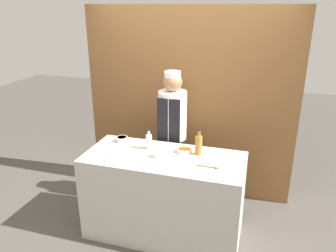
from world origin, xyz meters
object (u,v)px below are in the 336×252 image
object	(u,v)px
bottle_vinegar	(199,145)
chef_center	(172,135)
sauce_bowl_white	(122,139)
bottle_clear	(149,141)
sauce_bowl_orange	(185,150)
sauce_bowl_red	(159,154)
wooden_spoon	(211,167)
cutting_board	(125,153)

from	to	relation	value
bottle_vinegar	chef_center	world-z (taller)	chef_center
bottle_vinegar	sauce_bowl_white	bearing A→B (deg)	174.61
bottle_clear	chef_center	distance (m)	0.50
sauce_bowl_orange	bottle_clear	bearing A→B (deg)	-176.24
sauce_bowl_red	wooden_spoon	xyz separation A→B (m)	(0.54, -0.09, -0.02)
sauce_bowl_white	wooden_spoon	distance (m)	1.13
sauce_bowl_white	cutting_board	size ratio (longest dim) A/B	0.44
sauce_bowl_white	sauce_bowl_orange	bearing A→B (deg)	-5.78
cutting_board	wooden_spoon	bearing A→B (deg)	-2.84
wooden_spoon	chef_center	xyz separation A→B (m)	(-0.59, 0.71, -0.01)
cutting_board	wooden_spoon	size ratio (longest dim) A/B	1.38
sauce_bowl_white	bottle_vinegar	world-z (taller)	bottle_vinegar
cutting_board	bottle_clear	world-z (taller)	bottle_clear
bottle_clear	sauce_bowl_red	bearing A→B (deg)	-42.50
sauce_bowl_orange	cutting_board	world-z (taller)	sauce_bowl_orange
sauce_bowl_white	chef_center	size ratio (longest dim) A/B	0.08
sauce_bowl_white	chef_center	world-z (taller)	chef_center
wooden_spoon	chef_center	world-z (taller)	chef_center
sauce_bowl_orange	bottle_vinegar	distance (m)	0.17
bottle_clear	chef_center	world-z (taller)	chef_center
wooden_spoon	sauce_bowl_orange	bearing A→B (deg)	140.57
sauce_bowl_orange	bottle_clear	size ratio (longest dim) A/B	0.69
bottle_vinegar	bottle_clear	size ratio (longest dim) A/B	1.26
bottle_vinegar	bottle_clear	world-z (taller)	bottle_vinegar
sauce_bowl_red	cutting_board	xyz separation A→B (m)	(-0.36, -0.04, -0.02)
sauce_bowl_white	cutting_board	distance (m)	0.34
bottle_vinegar	wooden_spoon	size ratio (longest dim) A/B	1.31
sauce_bowl_orange	chef_center	distance (m)	0.52
cutting_board	chef_center	distance (m)	0.74
chef_center	wooden_spoon	bearing A→B (deg)	-50.45
chef_center	sauce_bowl_white	bearing A→B (deg)	-142.79
sauce_bowl_red	chef_center	distance (m)	0.63
cutting_board	chef_center	xyz separation A→B (m)	(0.31, 0.67, -0.01)
bottle_vinegar	cutting_board	bearing A→B (deg)	-163.84
sauce_bowl_orange	bottle_clear	world-z (taller)	bottle_clear
bottle_clear	bottle_vinegar	bearing A→B (deg)	1.78
sauce_bowl_orange	chef_center	world-z (taller)	chef_center
bottle_clear	sauce_bowl_orange	bearing A→B (deg)	3.76
bottle_vinegar	wooden_spoon	distance (m)	0.32
sauce_bowl_red	sauce_bowl_white	world-z (taller)	sauce_bowl_white
sauce_bowl_orange	chef_center	bearing A→B (deg)	120.71
sauce_bowl_orange	sauce_bowl_red	bearing A→B (deg)	-140.87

